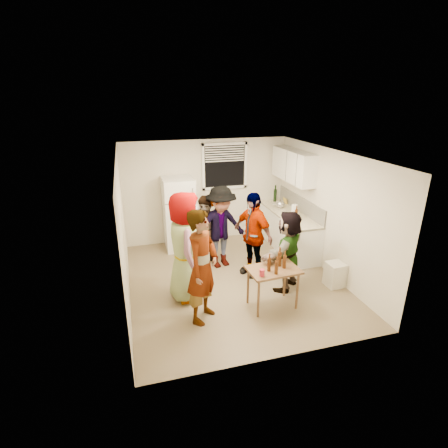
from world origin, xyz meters
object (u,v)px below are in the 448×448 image
object	(u,v)px
beer_bottle_counter	(296,221)
guest_stripe	(204,318)
guest_back_left	(208,263)
guest_back_right	(221,265)
blue_cup	(289,221)
serving_table	(271,306)
trash_bin	(335,274)
wine_bottle	(275,201)
guest_orange	(285,287)
guest_grey	(187,296)
guest_black	(251,273)
red_cup	(262,276)
beer_bottle_table	(279,266)
refrigerator	(179,214)
kettle	(280,208)

from	to	relation	value
beer_bottle_counter	guest_stripe	size ratio (longest dim) A/B	0.13
guest_back_left	guest_back_right	xyz separation A→B (m)	(0.25, -0.17, 0.00)
blue_cup	guest_stripe	xyz separation A→B (m)	(-2.28, -1.64, -0.90)
blue_cup	serving_table	bearing A→B (deg)	-123.08
guest_stripe	blue_cup	bearing A→B (deg)	-15.13
trash_bin	guest_stripe	distance (m)	2.69
wine_bottle	guest_back_left	xyz separation A→B (m)	(-2.05, -1.20, -0.90)
serving_table	guest_orange	xyz separation A→B (m)	(0.51, 0.51, 0.00)
trash_bin	guest_grey	size ratio (longest dim) A/B	0.24
guest_black	guest_back_left	bearing A→B (deg)	-155.97
blue_cup	guest_black	distance (m)	1.39
red_cup	beer_bottle_counter	bearing A→B (deg)	50.29
beer_bottle_table	guest_stripe	world-z (taller)	beer_bottle_table
trash_bin	blue_cup	bearing A→B (deg)	106.34
guest_back_right	red_cup	bearing A→B (deg)	-96.65
blue_cup	guest_orange	xyz separation A→B (m)	(-0.55, -1.10, -0.90)
refrigerator	red_cup	xyz separation A→B (m)	(0.86, -3.08, -0.13)
beer_bottle_table	red_cup	world-z (taller)	beer_bottle_table
beer_bottle_table	guest_back_right	world-z (taller)	beer_bottle_table
beer_bottle_counter	guest_back_left	size ratio (longest dim) A/B	0.17
guest_black	guest_orange	distance (m)	0.83
wine_bottle	guest_orange	distance (m)	2.87
red_cup	guest_stripe	distance (m)	1.20
beer_bottle_counter	guest_black	world-z (taller)	beer_bottle_counter
kettle	serving_table	xyz separation A→B (m)	(-1.26, -2.56, -0.90)
beer_bottle_counter	serving_table	xyz separation A→B (m)	(-1.21, -1.62, -0.90)
kettle	red_cup	size ratio (longest dim) A/B	2.24
wine_bottle	guest_stripe	xyz separation A→B (m)	(-2.59, -3.12, -0.90)
serving_table	guest_back_right	bearing A→B (deg)	104.43
serving_table	guest_black	bearing A→B (deg)	86.84
kettle	guest_stripe	xyz separation A→B (m)	(-2.49, -2.57, -0.90)
refrigerator	wine_bottle	distance (m)	2.51
red_cup	guest_grey	world-z (taller)	red_cup
refrigerator	red_cup	bearing A→B (deg)	-74.38
serving_table	refrigerator	bearing A→B (deg)	111.35
beer_bottle_counter	guest_black	distance (m)	1.51
beer_bottle_counter	red_cup	xyz separation A→B (m)	(-1.49, -1.79, -0.18)
beer_bottle_counter	beer_bottle_table	world-z (taller)	beer_bottle_counter
guest_grey	guest_back_right	bearing A→B (deg)	-37.94
kettle	guest_back_right	size ratio (longest dim) A/B	0.14
serving_table	beer_bottle_table	size ratio (longest dim) A/B	3.33
refrigerator	blue_cup	bearing A→B (deg)	-30.45
guest_grey	guest_back_right	size ratio (longest dim) A/B	1.13
guest_orange	wine_bottle	bearing A→B (deg)	-150.13
wine_bottle	guest_grey	size ratio (longest dim) A/B	0.16
beer_bottle_counter	guest_back_right	bearing A→B (deg)	176.36
guest_stripe	guest_back_left	world-z (taller)	guest_back_left
refrigerator	guest_orange	distance (m)	3.02
kettle	guest_stripe	size ratio (longest dim) A/B	0.13
beer_bottle_counter	red_cup	bearing A→B (deg)	-129.71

